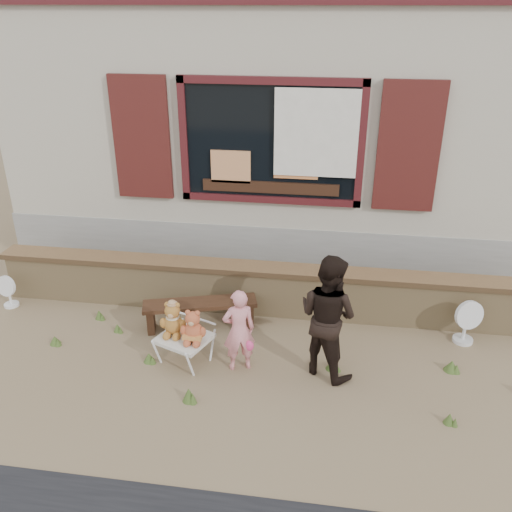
% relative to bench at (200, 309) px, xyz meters
% --- Properties ---
extents(ground, '(80.00, 80.00, 0.00)m').
position_rel_bench_xyz_m(ground, '(0.70, -0.50, -0.26)').
color(ground, brown).
rests_on(ground, ground).
extents(shopfront, '(8.04, 5.13, 4.00)m').
position_rel_bench_xyz_m(shopfront, '(0.70, 3.99, 1.73)').
color(shopfront, gray).
rests_on(shopfront, ground).
extents(brick_wall, '(7.10, 0.36, 0.67)m').
position_rel_bench_xyz_m(brick_wall, '(0.70, 0.50, 0.08)').
color(brick_wall, tan).
rests_on(brick_wall, ground).
extents(bench, '(1.44, 0.68, 0.36)m').
position_rel_bench_xyz_m(bench, '(0.00, 0.00, 0.00)').
color(bench, '#321E11').
rests_on(bench, ground).
extents(folding_chair, '(0.69, 0.66, 0.34)m').
position_rel_bench_xyz_m(folding_chair, '(0.00, -0.75, 0.04)').
color(folding_chair, beige).
rests_on(folding_chair, ground).
extents(teddy_bear_left, '(0.38, 0.36, 0.42)m').
position_rel_bench_xyz_m(teddy_bear_left, '(-0.13, -0.70, 0.28)').
color(teddy_bear_left, brown).
rests_on(teddy_bear_left, folding_chair).
extents(teddy_bear_right, '(0.36, 0.34, 0.40)m').
position_rel_bench_xyz_m(teddy_bear_right, '(0.13, -0.80, 0.27)').
color(teddy_bear_right, '#97472A').
rests_on(teddy_bear_right, folding_chair).
extents(child, '(0.42, 0.35, 0.99)m').
position_rel_bench_xyz_m(child, '(0.63, -0.76, 0.23)').
color(child, pink).
rests_on(child, ground).
extents(adult, '(0.88, 0.83, 1.42)m').
position_rel_bench_xyz_m(adult, '(1.59, -0.67, 0.45)').
color(adult, black).
rests_on(adult, ground).
extents(fan_left, '(0.30, 0.20, 0.47)m').
position_rel_bench_xyz_m(fan_left, '(-2.68, 0.12, -0.03)').
color(fan_left, silver).
rests_on(fan_left, ground).
extents(fan_right, '(0.37, 0.24, 0.58)m').
position_rel_bench_xyz_m(fan_right, '(3.25, 0.14, 0.02)').
color(fan_right, silver).
rests_on(fan_right, ground).
extents(grass_tufts, '(5.48, 1.52, 0.16)m').
position_rel_bench_xyz_m(grass_tufts, '(1.12, -0.74, -0.20)').
color(grass_tufts, '#3F5622').
rests_on(grass_tufts, ground).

